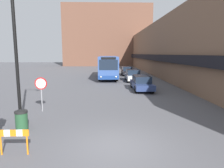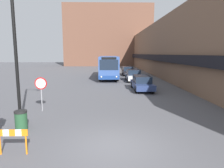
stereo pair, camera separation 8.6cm
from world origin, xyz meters
The scene contains 11 objects.
ground_plane centered at (0.00, 0.00, 0.00)m, with size 160.00×160.00×0.00m, color #515156.
building_row_right centered at (9.97, 24.00, 4.36)m, with size 5.50×60.00×8.75m.
building_backdrop_far centered at (0.00, 54.97, 8.92)m, with size 26.00×8.00×17.84m.
city_bus centered at (-0.08, 22.38, 1.76)m, with size 2.65×10.87×3.25m.
parked_car_front centered at (3.20, 12.31, 0.73)m, with size 1.82×4.75×1.43m.
parked_car_middle centered at (3.20, 18.97, 0.77)m, with size 1.87×4.33×1.54m.
parked_car_back centered at (3.20, 26.41, 0.74)m, with size 1.80×4.36×1.48m.
stop_sign centered at (-4.43, 4.95, 1.57)m, with size 0.76×0.08×2.17m.
street_lamp centered at (-4.60, 2.75, 4.45)m, with size 1.46×0.36×7.30m.
trash_bin centered at (-4.40, 1.79, 0.48)m, with size 0.59×0.59×0.95m.
construction_barricade centered at (-3.69, -0.59, 0.67)m, with size 1.10×0.06×0.94m.
Camera 2 is at (-0.27, -7.46, 3.62)m, focal length 32.00 mm.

